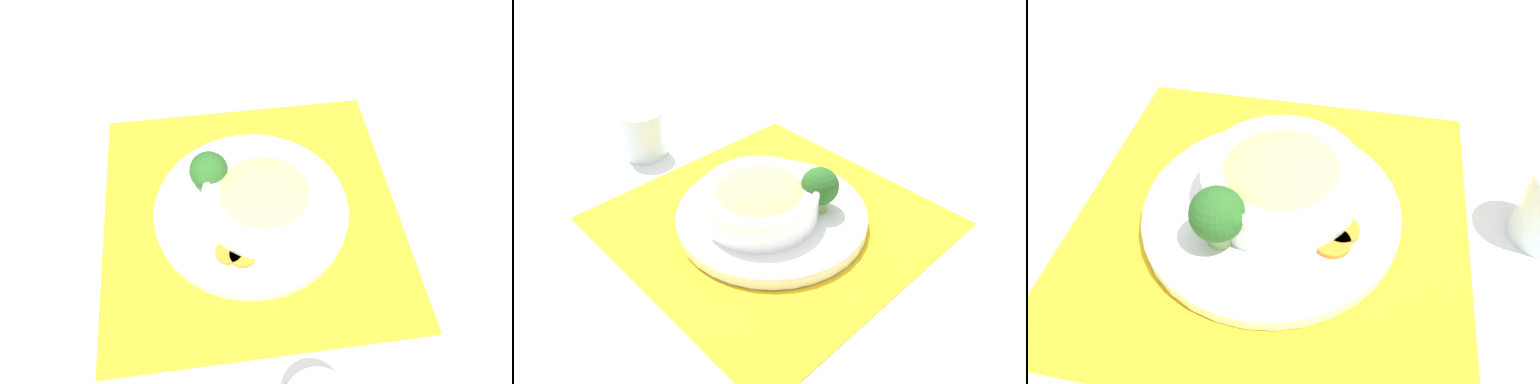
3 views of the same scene
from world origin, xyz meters
TOP-DOWN VIEW (x-y plane):
  - ground_plane at (0.00, 0.00)m, footprint 4.00×4.00m
  - placemat at (0.00, 0.00)m, footprint 0.47×0.47m
  - plate at (0.00, 0.00)m, footprint 0.30×0.30m
  - bowl at (-0.01, -0.02)m, footprint 0.18×0.18m
  - broccoli_floret at (0.05, 0.06)m, footprint 0.06×0.06m
  - carrot_slice_near at (-0.08, 0.04)m, footprint 0.04×0.04m
  - carrot_slice_middle at (-0.08, 0.02)m, footprint 0.04×0.04m

SIDE VIEW (x-z plane):
  - ground_plane at x=0.00m, z-range 0.00..0.00m
  - placemat at x=0.00m, z-range 0.00..0.00m
  - plate at x=0.00m, z-range 0.00..0.03m
  - carrot_slice_near at x=-0.08m, z-range 0.02..0.03m
  - carrot_slice_middle at x=-0.08m, z-range 0.02..0.03m
  - bowl at x=-0.01m, z-range 0.02..0.08m
  - broccoli_floret at x=0.05m, z-range 0.03..0.10m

